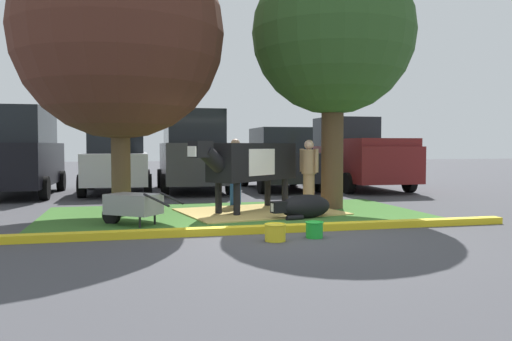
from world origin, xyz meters
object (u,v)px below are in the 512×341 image
person_handler (309,172)px  suv_dark_grey (193,151)px  bucket_green (314,229)px  sedan_silver (117,161)px  shade_tree_left (119,35)px  shade_tree_right (333,34)px  pickup_truck_maroon (355,155)px  person_visitor_near (235,170)px  cow_holstein (250,162)px  wheelbarrow (132,205)px  hatchback_white (279,159)px  bucket_yellow (275,232)px  calf_lying (304,207)px  suv_black (18,152)px

person_handler → suv_dark_grey: suv_dark_grey is taller
bucket_green → sedan_silver: 9.49m
shade_tree_left → sedan_silver: bearing=92.0°
shade_tree_left → shade_tree_right: size_ratio=1.01×
person_handler → pickup_truck_maroon: bearing=55.9°
person_handler → person_visitor_near: size_ratio=0.98×
shade_tree_left → shade_tree_right: shade_tree_left is taller
cow_holstein → wheelbarrow: (-2.49, -1.35, -0.70)m
cow_holstein → person_visitor_near: (-0.07, 1.23, -0.22)m
hatchback_white → person_visitor_near: bearing=-118.4°
shade_tree_left → cow_holstein: shade_tree_left is taller
bucket_yellow → pickup_truck_maroon: bearing=58.8°
suv_dark_grey → calf_lying: bearing=-78.6°
wheelbarrow → bucket_yellow: size_ratio=4.21×
suv_black → pickup_truck_maroon: size_ratio=0.85×
calf_lying → person_handler: person_handler is taller
bucket_yellow → sedan_silver: sedan_silver is taller
suv_black → sedan_silver: suv_black is taller
shade_tree_right → suv_dark_grey: 6.57m
bucket_yellow → sedan_silver: 9.41m
calf_lying → person_visitor_near: bearing=110.0°
person_handler → sedan_silver: bearing=128.5°
bucket_green → hatchback_white: (2.02, 8.87, 0.85)m
cow_holstein → person_handler: 1.46m
shade_tree_left → bucket_yellow: bearing=-57.5°
cow_holstein → person_visitor_near: person_visitor_near is taller
hatchback_white → pickup_truck_maroon: pickup_truck_maroon is taller
shade_tree_right → person_visitor_near: bearing=152.2°
bucket_green → suv_black: bearing=124.8°
shade_tree_right → wheelbarrow: 5.90m
bucket_yellow → hatchback_white: (2.69, 8.99, 0.85)m
bucket_green → suv_black: size_ratio=0.06×
cow_holstein → wheelbarrow: 2.92m
calf_lying → sedan_silver: size_ratio=0.30×
sedan_silver → pickup_truck_maroon: 7.79m
bucket_yellow → hatchback_white: hatchback_white is taller
cow_holstein → pickup_truck_maroon: size_ratio=0.49×
calf_lying → person_visitor_near: size_ratio=0.83×
person_visitor_near → suv_dark_grey: bearing=96.4°
shade_tree_left → suv_dark_grey: size_ratio=1.27×
shade_tree_left → person_handler: 5.03m
person_handler → bucket_green: (-1.14, -3.49, -0.71)m
suv_dark_grey → shade_tree_right: bearing=-65.2°
calf_lying → suv_black: 9.17m
shade_tree_left → sedan_silver: size_ratio=1.33×
cow_holstein → bucket_green: size_ratio=9.09×
shade_tree_left → bucket_green: bearing=-49.5°
suv_black → person_visitor_near: bearing=-35.8°
wheelbarrow → hatchback_white: (4.78, 6.96, 0.60)m
suv_black → pickup_truck_maroon: 10.53m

